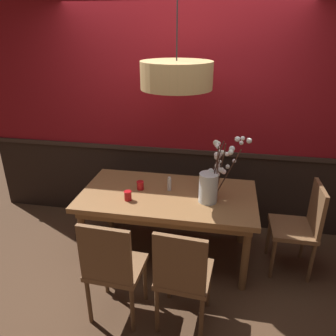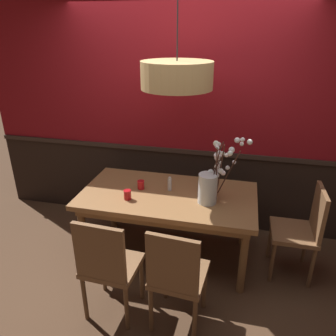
{
  "view_description": "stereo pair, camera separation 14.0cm",
  "coord_description": "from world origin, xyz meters",
  "px_view_note": "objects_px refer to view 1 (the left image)",
  "views": [
    {
      "loc": [
        0.52,
        -2.78,
        2.25
      ],
      "look_at": [
        0.0,
        0.0,
        1.01
      ],
      "focal_mm": 34.46,
      "sensor_mm": 36.0,
      "label": 1
    },
    {
      "loc": [
        0.65,
        -2.75,
        2.25
      ],
      "look_at": [
        0.0,
        0.0,
        1.01
      ],
      "focal_mm": 34.46,
      "sensor_mm": 36.0,
      "label": 2
    }
  ],
  "objects_px": {
    "pendant_lamp": "(177,75)",
    "candle_holder_nearer_edge": "(140,185)",
    "chair_far_side_right": "(198,178)",
    "dining_table": "(168,201)",
    "condiment_bottle": "(169,184)",
    "chair_near_side_right": "(183,274)",
    "vase_with_blossoms": "(211,182)",
    "candle_holder_nearer_center": "(128,196)",
    "chair_near_side_left": "(112,266)",
    "chair_head_east_end": "(301,224)",
    "chair_far_side_left": "(162,174)"
  },
  "relations": [
    {
      "from": "pendant_lamp",
      "to": "candle_holder_nearer_edge",
      "type": "bearing_deg",
      "value": -173.65
    },
    {
      "from": "chair_far_side_right",
      "to": "pendant_lamp",
      "type": "xyz_separation_m",
      "value": [
        -0.15,
        -0.81,
        1.35
      ]
    },
    {
      "from": "dining_table",
      "to": "condiment_bottle",
      "type": "xyz_separation_m",
      "value": [
        -0.0,
        0.07,
        0.15
      ]
    },
    {
      "from": "pendant_lamp",
      "to": "condiment_bottle",
      "type": "bearing_deg",
      "value": -173.48
    },
    {
      "from": "chair_near_side_right",
      "to": "pendant_lamp",
      "type": "height_order",
      "value": "pendant_lamp"
    },
    {
      "from": "vase_with_blossoms",
      "to": "candle_holder_nearer_center",
      "type": "distance_m",
      "value": 0.8
    },
    {
      "from": "chair_far_side_right",
      "to": "chair_near_side_left",
      "type": "relative_size",
      "value": 0.96
    },
    {
      "from": "candle_holder_nearer_edge",
      "to": "vase_with_blossoms",
      "type": "bearing_deg",
      "value": -8.25
    },
    {
      "from": "chair_head_east_end",
      "to": "pendant_lamp",
      "type": "distance_m",
      "value": 1.83
    },
    {
      "from": "chair_head_east_end",
      "to": "vase_with_blossoms",
      "type": "bearing_deg",
      "value": -174.61
    },
    {
      "from": "dining_table",
      "to": "candle_holder_nearer_edge",
      "type": "xyz_separation_m",
      "value": [
        -0.29,
        0.04,
        0.13
      ]
    },
    {
      "from": "chair_head_east_end",
      "to": "pendant_lamp",
      "type": "bearing_deg",
      "value": 177.18
    },
    {
      "from": "chair_head_east_end",
      "to": "chair_far_side_right",
      "type": "relative_size",
      "value": 1.01
    },
    {
      "from": "chair_far_side_right",
      "to": "condiment_bottle",
      "type": "height_order",
      "value": "chair_far_side_right"
    },
    {
      "from": "chair_far_side_right",
      "to": "chair_near_side_left",
      "type": "distance_m",
      "value": 1.84
    },
    {
      "from": "chair_near_side_left",
      "to": "candle_holder_nearer_edge",
      "type": "xyz_separation_m",
      "value": [
        -0.01,
        0.93,
        0.25
      ]
    },
    {
      "from": "chair_near_side_right",
      "to": "condiment_bottle",
      "type": "height_order",
      "value": "chair_near_side_right"
    },
    {
      "from": "dining_table",
      "to": "candle_holder_nearer_edge",
      "type": "distance_m",
      "value": 0.32
    },
    {
      "from": "chair_near_side_left",
      "to": "candle_holder_nearer_center",
      "type": "relative_size",
      "value": 10.08
    },
    {
      "from": "candle_holder_nearer_center",
      "to": "pendant_lamp",
      "type": "relative_size",
      "value": 0.1
    },
    {
      "from": "chair_far_side_right",
      "to": "candle_holder_nearer_edge",
      "type": "relative_size",
      "value": 10.39
    },
    {
      "from": "dining_table",
      "to": "chair_far_side_left",
      "type": "distance_m",
      "value": 0.9
    },
    {
      "from": "dining_table",
      "to": "pendant_lamp",
      "type": "distance_m",
      "value": 1.22
    },
    {
      "from": "candle_holder_nearer_center",
      "to": "chair_head_east_end",
      "type": "bearing_deg",
      "value": 7.53
    },
    {
      "from": "chair_far_side_left",
      "to": "condiment_bottle",
      "type": "relative_size",
      "value": 6.59
    },
    {
      "from": "vase_with_blossoms",
      "to": "candle_holder_nearer_center",
      "type": "height_order",
      "value": "vase_with_blossoms"
    },
    {
      "from": "chair_far_side_left",
      "to": "chair_far_side_right",
      "type": "bearing_deg",
      "value": 3.25
    },
    {
      "from": "chair_far_side_left",
      "to": "vase_with_blossoms",
      "type": "height_order",
      "value": "vase_with_blossoms"
    },
    {
      "from": "dining_table",
      "to": "chair_far_side_right",
      "type": "height_order",
      "value": "chair_far_side_right"
    },
    {
      "from": "dining_table",
      "to": "chair_near_side_left",
      "type": "height_order",
      "value": "chair_near_side_left"
    },
    {
      "from": "dining_table",
      "to": "vase_with_blossoms",
      "type": "relative_size",
      "value": 2.7
    },
    {
      "from": "dining_table",
      "to": "condiment_bottle",
      "type": "relative_size",
      "value": 11.73
    },
    {
      "from": "candle_holder_nearer_center",
      "to": "chair_near_side_right",
      "type": "bearing_deg",
      "value": -47.13
    },
    {
      "from": "vase_with_blossoms",
      "to": "pendant_lamp",
      "type": "height_order",
      "value": "pendant_lamp"
    },
    {
      "from": "vase_with_blossoms",
      "to": "candle_holder_nearer_edge",
      "type": "relative_size",
      "value": 7.21
    },
    {
      "from": "chair_far_side_left",
      "to": "vase_with_blossoms",
      "type": "xyz_separation_m",
      "value": [
        0.66,
        -0.92,
        0.39
      ]
    },
    {
      "from": "chair_head_east_end",
      "to": "chair_near_side_right",
      "type": "height_order",
      "value": "chair_near_side_right"
    },
    {
      "from": "chair_far_side_right",
      "to": "condiment_bottle",
      "type": "relative_size",
      "value": 6.25
    },
    {
      "from": "chair_far_side_right",
      "to": "vase_with_blossoms",
      "type": "xyz_separation_m",
      "value": [
        0.21,
        -0.95,
        0.41
      ]
    },
    {
      "from": "chair_far_side_left",
      "to": "candle_holder_nearer_center",
      "type": "distance_m",
      "value": 1.09
    },
    {
      "from": "condiment_bottle",
      "to": "chair_far_side_left",
      "type": "bearing_deg",
      "value": 106.54
    },
    {
      "from": "chair_head_east_end",
      "to": "chair_near_side_left",
      "type": "bearing_deg",
      "value": -149.98
    },
    {
      "from": "chair_head_east_end",
      "to": "candle_holder_nearer_edge",
      "type": "bearing_deg",
      "value": 179.23
    },
    {
      "from": "chair_near_side_right",
      "to": "candle_holder_nearer_center",
      "type": "bearing_deg",
      "value": 132.87
    },
    {
      "from": "candle_holder_nearer_edge",
      "to": "pendant_lamp",
      "type": "bearing_deg",
      "value": 6.35
    },
    {
      "from": "vase_with_blossoms",
      "to": "condiment_bottle",
      "type": "bearing_deg",
      "value": 162.32
    },
    {
      "from": "dining_table",
      "to": "vase_with_blossoms",
      "type": "distance_m",
      "value": 0.51
    },
    {
      "from": "chair_near_side_right",
      "to": "chair_near_side_left",
      "type": "xyz_separation_m",
      "value": [
        -0.55,
        -0.02,
        0.01
      ]
    },
    {
      "from": "chair_near_side_right",
      "to": "vase_with_blossoms",
      "type": "xyz_separation_m",
      "value": [
        0.15,
        0.81,
        0.4
      ]
    },
    {
      "from": "condiment_bottle",
      "to": "pendant_lamp",
      "type": "height_order",
      "value": "pendant_lamp"
    }
  ]
}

